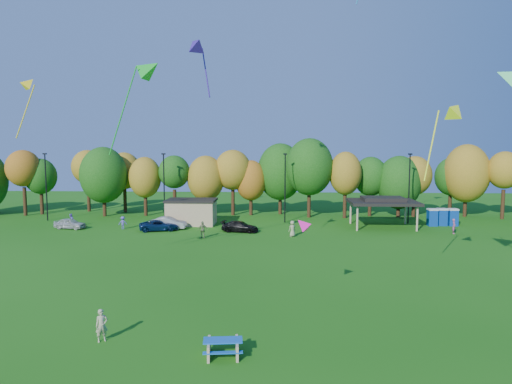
{
  "coord_description": "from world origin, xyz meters",
  "views": [
    {
      "loc": [
        1.05,
        -19.45,
        9.98
      ],
      "look_at": [
        -0.17,
        6.0,
        7.43
      ],
      "focal_mm": 32.0,
      "sensor_mm": 36.0,
      "label": 1
    }
  ],
  "objects_px": {
    "car_d": "(240,227)",
    "picnic_table": "(223,346)",
    "porta_potties": "(442,217)",
    "kite_flyer": "(102,325)",
    "car_c": "(159,225)",
    "car_b": "(168,223)",
    "car_a": "(70,224)"
  },
  "relations": [
    {
      "from": "porta_potties",
      "to": "car_b",
      "type": "height_order",
      "value": "porta_potties"
    },
    {
      "from": "car_a",
      "to": "car_d",
      "type": "height_order",
      "value": "car_a"
    },
    {
      "from": "porta_potties",
      "to": "kite_flyer",
      "type": "relative_size",
      "value": 2.22
    },
    {
      "from": "picnic_table",
      "to": "car_a",
      "type": "relative_size",
      "value": 0.53
    },
    {
      "from": "picnic_table",
      "to": "car_a",
      "type": "bearing_deg",
      "value": 118.22
    },
    {
      "from": "picnic_table",
      "to": "car_b",
      "type": "relative_size",
      "value": 0.46
    },
    {
      "from": "picnic_table",
      "to": "porta_potties",
      "type": "bearing_deg",
      "value": 51.38
    },
    {
      "from": "car_a",
      "to": "kite_flyer",
      "type": "bearing_deg",
      "value": -143.73
    },
    {
      "from": "car_d",
      "to": "kite_flyer",
      "type": "bearing_deg",
      "value": -177.36
    },
    {
      "from": "kite_flyer",
      "to": "car_c",
      "type": "xyz_separation_m",
      "value": [
        -5.1,
        30.72,
        -0.21
      ]
    },
    {
      "from": "porta_potties",
      "to": "kite_flyer",
      "type": "xyz_separation_m",
      "value": [
        -29.76,
        -35.8,
        -0.25
      ]
    },
    {
      "from": "picnic_table",
      "to": "car_d",
      "type": "bearing_deg",
      "value": 86.84
    },
    {
      "from": "car_c",
      "to": "car_d",
      "type": "bearing_deg",
      "value": -107.78
    },
    {
      "from": "porta_potties",
      "to": "kite_flyer",
      "type": "height_order",
      "value": "porta_potties"
    },
    {
      "from": "car_d",
      "to": "porta_potties",
      "type": "bearing_deg",
      "value": -66.64
    },
    {
      "from": "car_a",
      "to": "car_b",
      "type": "bearing_deg",
      "value": -78.71
    },
    {
      "from": "porta_potties",
      "to": "car_a",
      "type": "height_order",
      "value": "porta_potties"
    },
    {
      "from": "car_d",
      "to": "picnic_table",
      "type": "bearing_deg",
      "value": -165.49
    },
    {
      "from": "kite_flyer",
      "to": "car_b",
      "type": "xyz_separation_m",
      "value": [
        -4.26,
        31.91,
        -0.12
      ]
    },
    {
      "from": "porta_potties",
      "to": "car_a",
      "type": "bearing_deg",
      "value": -174.57
    },
    {
      "from": "kite_flyer",
      "to": "porta_potties",
      "type": "bearing_deg",
      "value": 17.03
    },
    {
      "from": "picnic_table",
      "to": "car_c",
      "type": "height_order",
      "value": "car_c"
    },
    {
      "from": "kite_flyer",
      "to": "car_d",
      "type": "height_order",
      "value": "kite_flyer"
    },
    {
      "from": "porta_potties",
      "to": "car_a",
      "type": "xyz_separation_m",
      "value": [
        -46.0,
        -4.37,
        -0.45
      ]
    },
    {
      "from": "picnic_table",
      "to": "car_c",
      "type": "relative_size",
      "value": 0.44
    },
    {
      "from": "kite_flyer",
      "to": "car_b",
      "type": "height_order",
      "value": "kite_flyer"
    },
    {
      "from": "kite_flyer",
      "to": "car_a",
      "type": "relative_size",
      "value": 0.45
    },
    {
      "from": "picnic_table",
      "to": "car_a",
      "type": "height_order",
      "value": "car_a"
    },
    {
      "from": "porta_potties",
      "to": "car_c",
      "type": "xyz_separation_m",
      "value": [
        -34.86,
        -5.08,
        -0.46
      ]
    },
    {
      "from": "car_c",
      "to": "porta_potties",
      "type": "bearing_deg",
      "value": -97.51
    },
    {
      "from": "car_b",
      "to": "car_d",
      "type": "xyz_separation_m",
      "value": [
        8.85,
        -1.53,
        -0.1
      ]
    },
    {
      "from": "car_c",
      "to": "picnic_table",
      "type": "bearing_deg",
      "value": -176.04
    }
  ]
}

